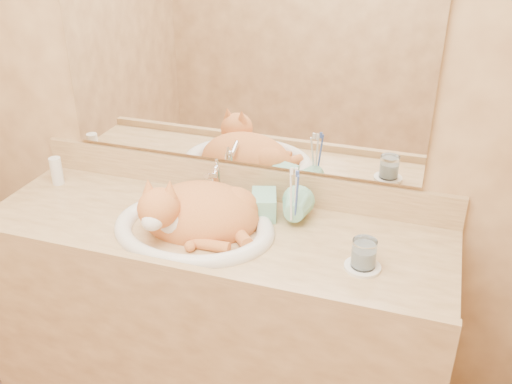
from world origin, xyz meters
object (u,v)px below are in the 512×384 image
(sink_basin, at_px, (193,208))
(cat, at_px, (196,211))
(vanity_counter, at_px, (215,327))
(toothbrush_cup, at_px, (293,215))
(water_glass, at_px, (364,253))
(soap_dispenser, at_px, (264,200))

(sink_basin, xyz_separation_m, cat, (0.00, 0.02, -0.02))
(vanity_counter, xyz_separation_m, sink_basin, (-0.05, -0.02, 0.51))
(vanity_counter, height_order, cat, cat)
(vanity_counter, bearing_deg, sink_basin, -159.39)
(cat, relative_size, toothbrush_cup, 3.47)
(vanity_counter, xyz_separation_m, toothbrush_cup, (0.26, 0.09, 0.48))
(water_glass, bearing_deg, cat, 173.99)
(toothbrush_cup, xyz_separation_m, water_glass, (0.26, -0.15, 0.00))
(soap_dispenser, distance_m, toothbrush_cup, 0.11)
(soap_dispenser, relative_size, toothbrush_cup, 1.65)
(vanity_counter, distance_m, toothbrush_cup, 0.55)
(vanity_counter, relative_size, toothbrush_cup, 14.06)
(cat, bearing_deg, toothbrush_cup, 4.43)
(toothbrush_cup, bearing_deg, vanity_counter, -160.73)
(vanity_counter, bearing_deg, water_glass, -6.76)
(sink_basin, relative_size, soap_dispenser, 2.87)
(sink_basin, height_order, cat, cat)
(water_glass, bearing_deg, toothbrush_cup, 149.43)
(vanity_counter, relative_size, water_glass, 18.24)
(cat, bearing_deg, water_glass, -18.07)
(sink_basin, relative_size, toothbrush_cup, 4.72)
(cat, height_order, soap_dispenser, soap_dispenser)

